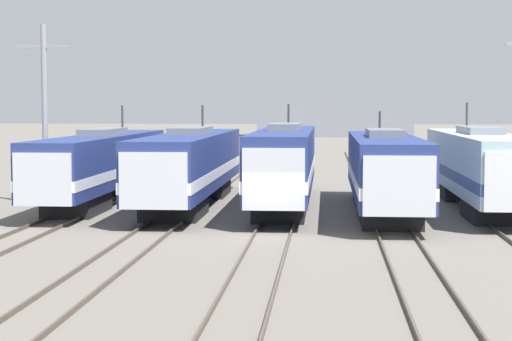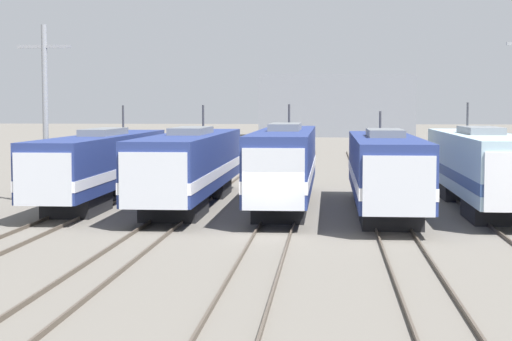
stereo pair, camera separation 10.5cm
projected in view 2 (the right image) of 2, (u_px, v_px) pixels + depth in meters
The scene contains 12 objects.
ground_plane at pixel (273, 234), 34.43m from camera, with size 400.00×400.00×0.00m, color #666059.
rail_pair_far_left at pixel (37, 229), 35.26m from camera, with size 1.50×120.00×0.15m.
rail_pair_center_left at pixel (154, 231), 34.84m from camera, with size 1.51×120.00×0.15m.
rail_pair_center at pixel (273, 232), 34.43m from camera, with size 1.51×120.00×0.15m.
rail_pair_center_right at pixel (395, 234), 34.01m from camera, with size 1.51×120.00×0.15m.
locomotive_far_left at pixel (101, 165), 45.08m from camera, with size 2.76×19.83×5.17m.
locomotive_center_left at pixel (190, 166), 43.66m from camera, with size 3.10×19.39×5.19m.
locomotive_center at pixel (285, 165), 43.12m from camera, with size 2.78×18.75×5.24m.
locomotive_center_right at pixel (385, 171), 40.49m from camera, with size 3.03×17.38×4.87m.
locomotive_far_right at pixel (481, 167), 42.38m from camera, with size 3.11×18.51×5.33m.
catenary_tower_left at pixel (45, 110), 43.97m from camera, with size 2.81×0.29×9.30m.
depot_building at pixel (337, 106), 141.19m from camera, with size 25.17×9.07×10.13m.
Camera 2 is at (2.23, -34.07, 5.19)m, focal length 60.00 mm.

